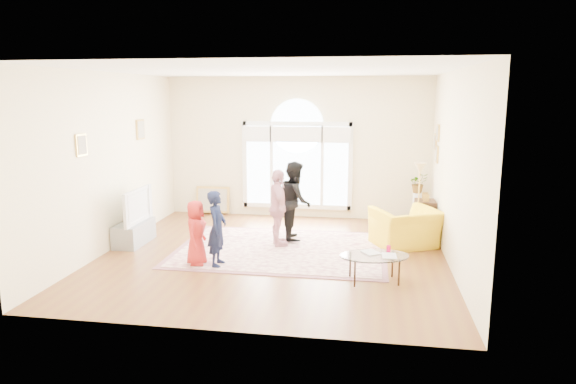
% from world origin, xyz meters
% --- Properties ---
extents(ground, '(6.00, 6.00, 0.00)m').
position_xyz_m(ground, '(0.00, 0.00, 0.00)').
color(ground, brown).
rests_on(ground, ground).
extents(room_shell, '(6.00, 6.00, 6.00)m').
position_xyz_m(room_shell, '(0.01, 2.83, 1.57)').
color(room_shell, beige).
rests_on(room_shell, ground).
extents(area_rug, '(3.60, 2.60, 0.02)m').
position_xyz_m(area_rug, '(0.09, 0.35, 0.01)').
color(area_rug, beige).
rests_on(area_rug, ground).
extents(rug_border, '(3.80, 2.80, 0.01)m').
position_xyz_m(rug_border, '(0.09, 0.35, 0.01)').
color(rug_border, '#87545C').
rests_on(rug_border, ground).
extents(tv_console, '(0.45, 1.00, 0.42)m').
position_xyz_m(tv_console, '(-2.75, 0.30, 0.21)').
color(tv_console, gray).
rests_on(tv_console, ground).
extents(television, '(0.17, 1.12, 0.65)m').
position_xyz_m(television, '(-2.74, 0.30, 0.74)').
color(television, black).
rests_on(television, tv_console).
extents(coffee_table, '(1.17, 0.88, 0.54)m').
position_xyz_m(coffee_table, '(1.76, -1.03, 0.40)').
color(coffee_table, silver).
rests_on(coffee_table, ground).
extents(armchair, '(1.42, 1.36, 0.72)m').
position_xyz_m(armchair, '(2.34, 0.92, 0.36)').
color(armchair, yellow).
rests_on(armchair, ground).
extents(side_cabinet, '(0.40, 0.50, 0.70)m').
position_xyz_m(side_cabinet, '(2.78, 1.87, 0.35)').
color(side_cabinet, black).
rests_on(side_cabinet, ground).
extents(floor_lamp, '(0.31, 0.31, 1.51)m').
position_xyz_m(floor_lamp, '(2.61, 1.51, 1.28)').
color(floor_lamp, black).
rests_on(floor_lamp, ground).
extents(plant_pedestal, '(0.20, 0.20, 0.70)m').
position_xyz_m(plant_pedestal, '(2.70, 2.67, 0.35)').
color(plant_pedestal, white).
rests_on(plant_pedestal, ground).
extents(potted_plant, '(0.47, 0.44, 0.43)m').
position_xyz_m(potted_plant, '(2.70, 2.67, 0.92)').
color(potted_plant, '#33722D').
rests_on(potted_plant, plant_pedestal).
extents(leaning_picture, '(0.80, 0.14, 0.62)m').
position_xyz_m(leaning_picture, '(-2.00, 2.90, 0.00)').
color(leaning_picture, tan).
rests_on(leaning_picture, ground).
extents(child_red, '(0.35, 0.53, 1.08)m').
position_xyz_m(child_red, '(-1.16, -0.70, 0.56)').
color(child_red, red).
rests_on(child_red, area_rug).
extents(child_navy, '(0.31, 0.46, 1.25)m').
position_xyz_m(child_navy, '(-0.80, -0.70, 0.65)').
color(child_navy, '#121835').
rests_on(child_navy, area_rug).
extents(child_black, '(0.72, 0.84, 1.52)m').
position_xyz_m(child_black, '(0.24, 1.06, 0.78)').
color(child_black, black).
rests_on(child_black, area_rug).
extents(child_pink, '(0.60, 0.91, 1.43)m').
position_xyz_m(child_pink, '(-0.01, 0.57, 0.74)').
color(child_pink, pink).
rests_on(child_pink, area_rug).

